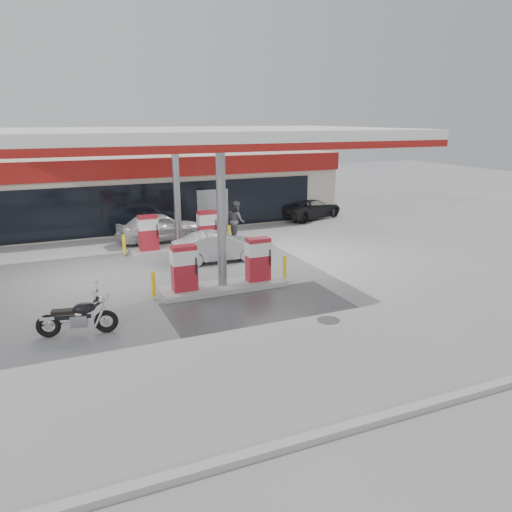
{
  "coord_description": "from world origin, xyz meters",
  "views": [
    {
      "loc": [
        -5.72,
        -14.15,
        5.99
      ],
      "look_at": [
        1.18,
        1.7,
        1.2
      ],
      "focal_mm": 35.0,
      "sensor_mm": 36.0,
      "label": 1
    }
  ],
  "objects": [
    {
      "name": "pump_island_far",
      "position": [
        0.0,
        8.0,
        0.71
      ],
      "size": [
        5.14,
        1.3,
        1.78
      ],
      "color": "#9E9E99",
      "rests_on": "ground"
    },
    {
      "name": "store_building",
      "position": [
        0.01,
        15.94,
        2.01
      ],
      "size": [
        22.0,
        8.22,
        4.0
      ],
      "color": "beige",
      "rests_on": "ground"
    },
    {
      "name": "drain_cover",
      "position": [
        2.0,
        -2.0,
        0.0
      ],
      "size": [
        0.7,
        0.7,
        0.01
      ],
      "primitive_type": "cylinder",
      "color": "#38383A",
      "rests_on": "ground"
    },
    {
      "name": "pump_island_near",
      "position": [
        0.0,
        2.0,
        0.71
      ],
      "size": [
        5.14,
        1.3,
        1.78
      ],
      "color": "#9E9E99",
      "rests_on": "ground"
    },
    {
      "name": "parked_motorcycle",
      "position": [
        -5.08,
        -0.05,
        0.51
      ],
      "size": [
        2.24,
        0.94,
        1.16
      ],
      "rotation": [
        0.0,
        0.0,
        -0.2
      ],
      "color": "black",
      "rests_on": "ground"
    },
    {
      "name": "hatchback_silver",
      "position": [
        1.12,
        5.6,
        0.64
      ],
      "size": [
        3.92,
        1.51,
        1.27
      ],
      "primitive_type": "imported",
      "rotation": [
        0.0,
        0.0,
        1.53
      ],
      "color": "#A6A9AE",
      "rests_on": "ground"
    },
    {
      "name": "ground",
      "position": [
        0.0,
        0.0,
        0.0
      ],
      "size": [
        90.0,
        90.0,
        0.0
      ],
      "primitive_type": "plane",
      "color": "gray",
      "rests_on": "ground"
    },
    {
      "name": "kerb",
      "position": [
        0.0,
        -7.0,
        0.07
      ],
      "size": [
        28.0,
        0.25,
        0.15
      ],
      "primitive_type": "cube",
      "color": "gray",
      "rests_on": "ground"
    },
    {
      "name": "attendant",
      "position": [
        3.28,
        9.0,
        0.99
      ],
      "size": [
        0.79,
        1.0,
        1.98
      ],
      "primitive_type": "imported",
      "rotation": [
        0.0,
        0.0,
        1.52
      ],
      "color": "#58585E",
      "rests_on": "ground"
    },
    {
      "name": "sedan_white",
      "position": [
        -0.38,
        10.2,
        0.72
      ],
      "size": [
        4.45,
        2.3,
        1.45
      ],
      "primitive_type": "imported",
      "rotation": [
        0.0,
        0.0,
        1.71
      ],
      "color": "silver",
      "rests_on": "ground"
    },
    {
      "name": "parked_car_right",
      "position": [
        9.5,
        12.48,
        0.62
      ],
      "size": [
        4.89,
        3.43,
        1.24
      ],
      "primitive_type": "imported",
      "rotation": [
        0.0,
        0.0,
        1.91
      ],
      "color": "black",
      "rests_on": "ground"
    },
    {
      "name": "canopy",
      "position": [
        0.0,
        5.0,
        5.27
      ],
      "size": [
        16.0,
        10.02,
        5.51
      ],
      "color": "silver",
      "rests_on": "ground"
    },
    {
      "name": "wet_patch",
      "position": [
        0.5,
        0.0,
        0.0
      ],
      "size": [
        6.0,
        3.0,
        0.0
      ],
      "primitive_type": "cube",
      "color": "#4C4C4F",
      "rests_on": "ground"
    }
  ]
}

